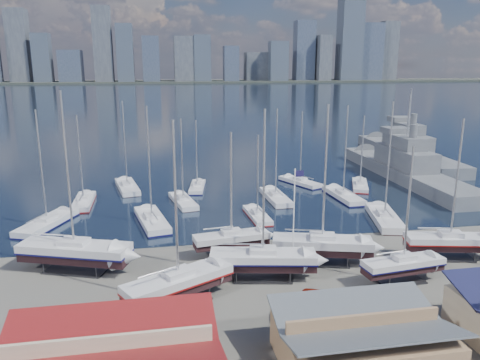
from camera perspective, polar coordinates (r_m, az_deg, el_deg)
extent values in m
plane|color=#605E59|center=(51.59, 6.97, -11.16)|extent=(1400.00, 1400.00, 0.00)
cube|color=#1B2B3E|center=(355.49, -8.19, 10.16)|extent=(1400.00, 600.00, 0.40)
cube|color=#2D332D|center=(615.04, -9.25, 11.73)|extent=(1400.00, 80.00, 2.20)
cube|color=#595E66|center=(633.44, -25.35, 14.57)|extent=(22.49, 24.47, 83.83)
cube|color=#3D4756|center=(620.16, -22.95, 13.55)|extent=(19.55, 21.83, 55.97)
cube|color=#475166|center=(620.70, -19.90, 12.94)|extent=(26.03, 30.49, 37.14)
cube|color=#595E66|center=(604.62, -16.38, 15.59)|extent=(21.60, 16.58, 87.63)
cube|color=#3D4756|center=(603.87, -13.81, 14.80)|extent=(19.42, 28.42, 67.60)
cube|color=#475166|center=(606.17, -10.80, 14.30)|extent=(20.24, 23.80, 54.09)
cube|color=#595E66|center=(604.25, -6.81, 14.44)|extent=(24.62, 19.72, 54.00)
cube|color=#3D4756|center=(604.34, -4.66, 14.58)|extent=(20.75, 17.93, 55.97)
cube|color=#475166|center=(607.44, -1.11, 14.01)|extent=(18.36, 16.25, 43.03)
cube|color=#595E66|center=(632.81, 1.93, 13.66)|extent=(28.49, 22.03, 35.69)
cube|color=#3D4756|center=(621.53, 4.67, 14.24)|extent=(23.34, 17.87, 49.11)
cube|color=#475166|center=(647.14, 7.82, 15.34)|extent=(25.35, 19.79, 75.95)
cube|color=#595E66|center=(648.42, 10.01, 14.45)|extent=(17.00, 27.45, 57.67)
cube|color=#3D4756|center=(662.80, 13.25, 16.37)|extent=(29.28, 24.05, 106.04)
cube|color=#475166|center=(683.94, 15.39, 14.83)|extent=(30.82, 28.37, 74.41)
cube|color=#595E66|center=(698.87, 17.62, 14.78)|extent=(21.74, 17.03, 77.48)
cube|color=maroon|center=(33.86, -15.68, -18.64)|extent=(14.70, 9.45, 1.41)
cube|color=#8C6B4C|center=(37.81, 14.63, -18.96)|extent=(12.00, 8.00, 3.00)
cube|color=#585D65|center=(36.77, 14.83, -16.28)|extent=(12.60, 8.40, 1.27)
cube|color=#2D2D33|center=(54.62, -19.32, -10.32)|extent=(7.22, 5.09, 0.16)
cube|color=black|center=(54.01, -19.45, -8.77)|extent=(12.23, 6.77, 0.96)
cube|color=silver|center=(53.66, -19.53, -7.82)|extent=(12.40, 7.24, 0.96)
cube|color=#0E0D43|center=(53.82, -19.50, -8.26)|extent=(12.53, 7.32, 0.19)
cube|color=silver|center=(53.41, -19.60, -7.09)|extent=(3.50, 2.91, 0.50)
cylinder|color=#B2B2B7|center=(51.25, -20.30, 1.14)|extent=(0.22, 0.22, 16.17)
cube|color=#2D2D33|center=(45.59, -7.43, -14.61)|extent=(6.39, 5.14, 0.16)
cube|color=black|center=(44.88, -7.49, -12.87)|extent=(10.51, 7.29, 0.85)
cube|color=silver|center=(44.51, -7.53, -11.90)|extent=(10.72, 7.68, 0.85)
cube|color=maroon|center=(44.68, -7.51, -12.35)|extent=(10.83, 7.76, 0.17)
cube|color=silver|center=(44.22, -7.56, -11.11)|extent=(3.18, 2.83, 0.50)
cylinder|color=#B2B2B7|center=(41.80, -7.85, -2.50)|extent=(0.22, 0.22, 14.30)
cube|color=#2D2D33|center=(55.73, -1.04, -9.00)|extent=(5.11, 2.86, 0.16)
cube|color=black|center=(55.18, -1.05, -7.59)|extent=(9.02, 3.27, 0.71)
cube|color=silver|center=(54.92, -1.05, -6.91)|extent=(9.07, 3.64, 0.71)
cube|color=silver|center=(54.71, -1.05, -6.32)|extent=(2.38, 1.77, 0.50)
cylinder|color=#B2B2B7|center=(53.02, -1.08, -0.52)|extent=(0.22, 0.22, 11.90)
cube|color=#2D2D33|center=(49.97, 2.78, -11.83)|extent=(6.41, 3.85, 0.16)
cube|color=black|center=(49.31, 2.80, -10.20)|extent=(11.20, 4.64, 0.87)
cube|color=silver|center=(48.96, 2.82, -9.27)|extent=(11.28, 5.09, 0.87)
cube|color=#0E0D43|center=(49.12, 2.81, -9.70)|extent=(11.40, 5.14, 0.17)
cube|color=silver|center=(48.70, 2.82, -8.52)|extent=(3.03, 2.32, 0.50)
cylinder|color=#B2B2B7|center=(46.47, 2.93, -0.39)|extent=(0.22, 0.22, 14.72)
cube|color=#2D2D33|center=(54.33, 9.89, -9.84)|extent=(6.57, 4.33, 0.16)
cube|color=black|center=(53.73, 9.95, -8.32)|extent=(11.27, 5.55, 0.88)
cube|color=silver|center=(53.41, 9.99, -7.44)|extent=(11.40, 5.99, 0.88)
cube|color=silver|center=(53.17, 10.02, -6.75)|extent=(3.15, 2.53, 0.50)
cylinder|color=#B2B2B7|center=(51.12, 10.36, 0.78)|extent=(0.22, 0.22, 14.82)
cube|color=#2D2D33|center=(51.85, 19.09, -11.63)|extent=(4.95, 2.71, 0.16)
cube|color=black|center=(51.26, 19.22, -10.15)|extent=(8.78, 3.05, 0.69)
cube|color=silver|center=(50.99, 19.29, -9.44)|extent=(8.82, 3.41, 0.69)
cube|color=#0E0D43|center=(51.12, 19.26, -9.77)|extent=(8.91, 3.44, 0.14)
cube|color=silver|center=(50.77, 19.34, -8.82)|extent=(2.30, 1.69, 0.50)
cylinder|color=#B2B2B7|center=(48.98, 19.85, -2.80)|extent=(0.22, 0.22, 11.60)
cube|color=#2D2D33|center=(59.75, 24.02, -8.65)|extent=(5.84, 3.59, 0.16)
cube|color=black|center=(59.22, 24.17, -7.29)|extent=(10.16, 4.41, 0.79)
cube|color=silver|center=(58.96, 24.24, -6.57)|extent=(10.25, 4.81, 0.79)
cube|color=maroon|center=(59.08, 24.21, -6.90)|extent=(10.35, 4.86, 0.16)
cube|color=silver|center=(58.75, 24.30, -5.98)|extent=(2.77, 2.15, 0.50)
cylinder|color=#B2B2B7|center=(57.03, 24.94, 0.11)|extent=(0.22, 0.22, 13.34)
cube|color=black|center=(70.32, -22.40, -5.50)|extent=(6.76, 11.32, 0.89)
cube|color=silver|center=(70.05, -22.46, -4.81)|extent=(7.19, 11.50, 0.89)
cube|color=#0E0D43|center=(70.17, -22.43, -5.12)|extent=(7.26, 11.62, 0.18)
cube|color=silver|center=(69.84, -22.52, -4.26)|extent=(2.81, 3.30, 0.50)
cylinder|color=#B2B2B7|center=(68.07, -23.08, 1.58)|extent=(0.22, 0.22, 15.07)
cube|color=black|center=(78.99, -18.48, -3.06)|extent=(2.40, 9.93, 0.79)
cube|color=silver|center=(78.77, -18.52, -2.50)|extent=(2.82, 9.93, 0.79)
cube|color=maroon|center=(78.87, -18.50, -2.76)|extent=(2.84, 10.03, 0.16)
cube|color=silver|center=(78.60, -18.56, -2.05)|extent=(1.68, 2.49, 0.50)
cylinder|color=#B2B2B7|center=(77.17, -18.92, 2.56)|extent=(0.22, 0.22, 13.40)
cube|color=black|center=(86.18, -13.54, -1.36)|extent=(4.59, 11.22, 0.87)
cube|color=silver|center=(85.96, -13.57, -0.80)|extent=(5.04, 11.31, 0.87)
cube|color=silver|center=(85.79, -13.60, -0.35)|extent=(2.31, 3.03, 0.50)
cylinder|color=#B2B2B7|center=(84.38, -13.87, 4.34)|extent=(0.22, 0.22, 14.75)
cube|color=black|center=(67.24, -10.66, -5.54)|extent=(4.81, 11.72, 0.91)
cube|color=silver|center=(66.94, -10.69, -4.80)|extent=(5.28, 11.81, 0.91)
cube|color=#0E0D43|center=(67.08, -10.68, -5.14)|extent=(5.33, 11.93, 0.18)
cube|color=silver|center=(66.72, -10.72, -4.22)|extent=(2.42, 3.16, 0.50)
cylinder|color=#B2B2B7|center=(64.84, -11.01, 2.05)|extent=(0.22, 0.22, 15.40)
cube|color=black|center=(75.85, -6.92, -3.11)|extent=(3.99, 9.78, 0.76)
cube|color=silver|center=(75.63, -6.94, -2.55)|extent=(4.38, 9.86, 0.76)
cube|color=silver|center=(75.45, -6.95, -2.09)|extent=(2.01, 2.64, 0.50)
cylinder|color=#B2B2B7|center=(74.01, -7.09, 2.51)|extent=(0.22, 0.22, 12.86)
cube|color=black|center=(84.43, -5.22, -1.29)|extent=(3.51, 8.85, 0.69)
cube|color=silver|center=(84.26, -5.23, -0.83)|extent=(3.86, 8.91, 0.69)
cube|color=#0E0D43|center=(84.34, -5.22, -1.04)|extent=(3.90, 9.00, 0.14)
cube|color=silver|center=(84.11, -5.23, -0.44)|extent=(1.80, 2.37, 0.50)
cylinder|color=#B2B2B7|center=(82.92, -5.32, 3.29)|extent=(0.22, 0.22, 11.64)
cube|color=black|center=(68.59, 2.12, -4.82)|extent=(2.45, 8.56, 0.68)
cube|color=silver|center=(68.38, 2.12, -4.28)|extent=(2.80, 8.58, 0.68)
cube|color=maroon|center=(68.48, 2.12, -4.53)|extent=(2.83, 8.67, 0.14)
cube|color=silver|center=(68.20, 2.13, -3.81)|extent=(1.53, 2.19, 0.50)
cylinder|color=#B2B2B7|center=(66.75, 2.17, 0.66)|extent=(0.22, 0.22, 11.43)
cube|color=black|center=(77.69, 4.35, -2.65)|extent=(2.74, 10.50, 0.84)
cube|color=silver|center=(77.46, 4.36, -2.06)|extent=(3.18, 10.51, 0.84)
cube|color=silver|center=(77.28, 4.37, -1.58)|extent=(1.82, 2.65, 0.50)
cylinder|color=#B2B2B7|center=(75.77, 4.46, 3.38)|extent=(0.22, 0.22, 14.10)
cube|color=black|center=(88.23, 7.32, -0.70)|extent=(5.96, 9.54, 0.76)
cube|color=silver|center=(88.04, 7.34, -0.22)|extent=(6.32, 9.71, 0.76)
cube|color=#0E0D43|center=(88.13, 7.33, -0.44)|extent=(6.39, 9.81, 0.15)
cube|color=silver|center=(87.89, 7.35, 0.18)|extent=(2.42, 2.81, 0.50)
cylinder|color=#B2B2B7|center=(86.66, 7.47, 4.12)|extent=(0.22, 0.22, 12.77)
cube|color=black|center=(70.19, 17.14, -5.10)|extent=(5.63, 12.10, 0.94)
cube|color=silver|center=(69.90, 17.20, -4.37)|extent=(6.11, 12.22, 0.94)
cube|color=silver|center=(69.69, 17.24, -3.81)|extent=(2.64, 3.34, 0.50)
cylinder|color=#B2B2B7|center=(67.84, 17.70, 2.40)|extent=(0.22, 0.22, 15.89)
cube|color=black|center=(80.25, 12.43, -2.41)|extent=(3.12, 10.85, 0.86)
cube|color=silver|center=(80.02, 12.47, -1.82)|extent=(3.57, 10.87, 0.86)
cube|color=#0E0D43|center=(80.13, 12.45, -2.10)|extent=(3.61, 10.98, 0.17)
cube|color=silver|center=(79.84, 12.49, -1.36)|extent=(1.94, 2.77, 0.50)
cylinder|color=#B2B2B7|center=(78.35, 12.76, 3.59)|extent=(0.22, 0.22, 14.48)
cube|color=black|center=(87.91, 14.39, -1.07)|extent=(5.44, 9.23, 0.73)
cube|color=silver|center=(87.73, 14.42, -0.61)|extent=(5.79, 9.37, 0.73)
cube|color=maroon|center=(87.81, 14.41, -0.82)|extent=(5.85, 9.46, 0.15)
cube|color=silver|center=(87.58, 14.45, -0.23)|extent=(2.27, 2.68, 0.50)
cylinder|color=#B2B2B7|center=(86.39, 14.68, 3.56)|extent=(0.22, 0.22, 12.26)
cube|color=slate|center=(97.53, 19.31, 0.45)|extent=(7.72, 44.08, 3.96)
cube|color=slate|center=(96.78, 19.49, 2.62)|extent=(5.87, 15.48, 3.60)
cube|color=slate|center=(96.28, 19.63, 4.37)|extent=(4.36, 8.86, 2.40)
cube|color=slate|center=(99.86, 18.50, 5.76)|extent=(4.99, 4.47, 1.20)
cylinder|color=#B2B2B7|center=(95.64, 19.88, 7.45)|extent=(0.30, 0.30, 8.00)
cube|color=slate|center=(118.27, 19.56, 2.67)|extent=(10.17, 44.87, 4.00)
cube|color=slate|center=(117.65, 19.71, 4.49)|extent=(6.76, 15.93, 3.60)
cube|color=slate|center=(117.24, 19.83, 5.93)|extent=(4.88, 9.17, 2.40)
cube|color=slate|center=(121.02, 18.98, 7.03)|extent=(5.28, 4.78, 1.20)
cylinder|color=#B2B2B7|center=(116.71, 20.04, 8.46)|extent=(0.30, 0.30, 8.00)
imported|color=gray|center=(41.80, -8.97, -16.40)|extent=(2.23, 4.70, 1.55)
imported|color=gray|center=(42.66, 7.83, -15.75)|extent=(4.65, 2.36, 1.46)
imported|color=gray|center=(43.54, 9.04, -15.01)|extent=(4.87, 6.49, 1.64)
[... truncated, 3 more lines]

